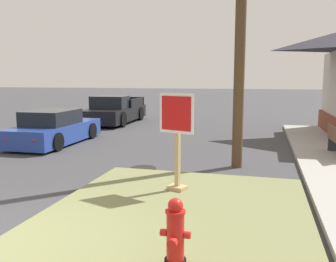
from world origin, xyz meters
The scene contains 6 objects.
grass_corner_patch centered at (2.19, 1.98, 0.04)m, with size 4.56×5.27×0.08m, color olive.
fire_hydrant centered at (2.61, 0.18, 0.49)m, with size 0.38×0.34×0.87m.
stop_sign centered at (1.91, 3.17, 1.08)m, with size 0.77×0.38×2.01m.
manhole_cover centered at (0.55, 4.97, 0.01)m, with size 0.70×0.70×0.02m, color black.
parked_sedan_blue centered at (-3.80, 7.66, 0.54)m, with size 1.94×4.27×1.25m.
pickup_truck_black centered at (-4.12, 13.93, 0.62)m, with size 2.30×5.20×1.48m.
Camera 1 is at (3.60, -3.89, 2.38)m, focal length 38.48 mm.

